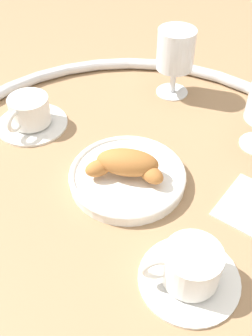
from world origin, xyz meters
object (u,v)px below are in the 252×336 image
at_px(pastry_plate, 126,176).
at_px(juice_glass_right, 176,53).
at_px(croissant_large, 126,164).
at_px(coffee_cup_far, 190,269).
at_px(coffee_cup_near, 30,114).

relative_size(pastry_plate, juice_glass_right, 1.37).
distance_m(croissant_large, coffee_cup_far, 0.20).
bearing_deg(pastry_plate, coffee_cup_near, -17.48).
bearing_deg(croissant_large, juice_glass_right, -87.90).
relative_size(coffee_cup_far, juice_glass_right, 0.97).
relative_size(coffee_cup_near, juice_glass_right, 0.97).
bearing_deg(croissant_large, pastry_plate, -77.40).
distance_m(croissant_large, coffee_cup_near, 0.24).
relative_size(pastry_plate, croissant_large, 1.44).
height_order(pastry_plate, croissant_large, croissant_large).
bearing_deg(juice_glass_right, coffee_cup_far, 110.19).
height_order(coffee_cup_near, juice_glass_right, juice_glass_right).
relative_size(pastry_plate, coffee_cup_near, 1.41).
bearing_deg(coffee_cup_near, coffee_cup_far, 150.55).
bearing_deg(pastry_plate, croissant_large, 102.60).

